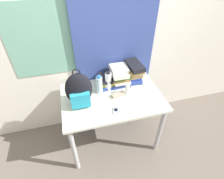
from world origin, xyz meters
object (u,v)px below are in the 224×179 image
at_px(sports_bottle, 108,81).
at_px(sunscreen_bottle, 127,89).
at_px(backpack, 79,90).
at_px(cell_phone, 116,110).
at_px(book_stack_left, 107,81).
at_px(sunglasses_case, 118,95).
at_px(book_stack_right, 133,72).
at_px(book_stack_center, 119,76).
at_px(water_bottle, 99,85).

distance_m(sports_bottle, sunscreen_bottle, 0.24).
xyz_separation_m(backpack, cell_phone, (0.33, -0.20, -0.17)).
xyz_separation_m(book_stack_left, sunglasses_case, (0.08, -0.23, -0.04)).
bearing_deg(backpack, sports_bottle, 25.08).
bearing_deg(book_stack_right, backpack, -159.96).
xyz_separation_m(book_stack_left, cell_phone, (-0.01, -0.45, -0.05)).
bearing_deg(book_stack_center, cell_phone, -110.59).
xyz_separation_m(water_bottle, sports_bottle, (0.11, 0.03, 0.01)).
xyz_separation_m(book_stack_right, sports_bottle, (-0.34, -0.09, -0.01)).
distance_m(book_stack_left, book_stack_center, 0.16).
bearing_deg(cell_phone, sports_bottle, 88.38).
distance_m(sunscreen_bottle, cell_phone, 0.30).
bearing_deg(sunscreen_bottle, sunglasses_case, -178.17).
relative_size(book_stack_right, water_bottle, 1.31).
height_order(book_stack_right, sunglasses_case, book_stack_right).
height_order(backpack, book_stack_center, backpack).
height_order(sports_bottle, cell_phone, sports_bottle).
height_order(book_stack_right, water_bottle, book_stack_right).
height_order(book_stack_right, sports_bottle, book_stack_right).
relative_size(book_stack_center, water_bottle, 1.23).
relative_size(sunscreen_bottle, sunglasses_case, 0.97).
bearing_deg(book_stack_center, water_bottle, -157.79).
bearing_deg(cell_phone, backpack, 148.71).
relative_size(book_stack_right, cell_phone, 2.81).
height_order(sunscreen_bottle, cell_phone, sunscreen_bottle).
height_order(water_bottle, sunglasses_case, water_bottle).
xyz_separation_m(backpack, book_stack_right, (0.68, 0.25, -0.05)).
relative_size(book_stack_left, sunscreen_bottle, 1.56).
xyz_separation_m(backpack, water_bottle, (0.23, 0.13, -0.07)).
xyz_separation_m(backpack, book_stack_left, (0.34, 0.25, -0.12)).
xyz_separation_m(backpack, book_stack_center, (0.50, 0.24, -0.07)).
height_order(book_stack_center, sports_bottle, sports_bottle).
height_order(backpack, cell_phone, backpack).
distance_m(backpack, book_stack_left, 0.44).
height_order(backpack, sunscreen_bottle, backpack).
xyz_separation_m(book_stack_left, sports_bottle, (-0.00, -0.08, 0.06)).
relative_size(water_bottle, sunscreen_bottle, 1.49).
bearing_deg(cell_phone, sunglasses_case, 68.24).
xyz_separation_m(sunscreen_bottle, cell_phone, (-0.20, -0.22, -0.06)).
xyz_separation_m(book_stack_center, water_bottle, (-0.27, -0.11, -0.00)).
height_order(book_stack_center, water_bottle, water_bottle).
bearing_deg(sports_bottle, book_stack_left, 88.84).
relative_size(book_stack_left, book_stack_center, 0.85).
relative_size(backpack, sunglasses_case, 2.76).
bearing_deg(sports_bottle, sunscreen_bottle, -36.83).
xyz_separation_m(book_stack_center, sunscreen_bottle, (0.03, -0.22, -0.04)).
bearing_deg(sunglasses_case, cell_phone, -111.76).
bearing_deg(sunglasses_case, backpack, -177.60).
xyz_separation_m(book_stack_center, sports_bottle, (-0.16, -0.08, 0.00)).
distance_m(sports_bottle, cell_phone, 0.38).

